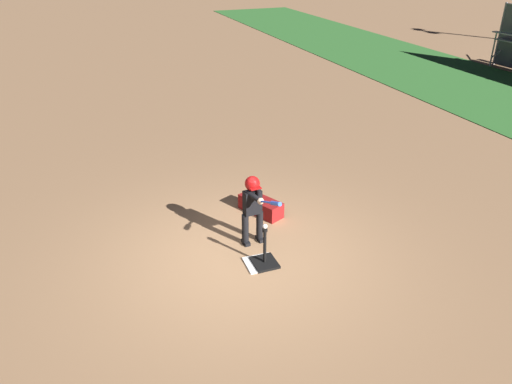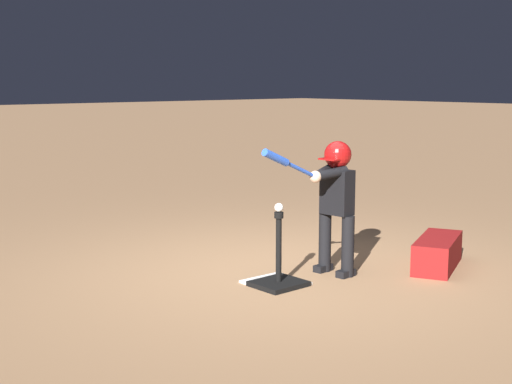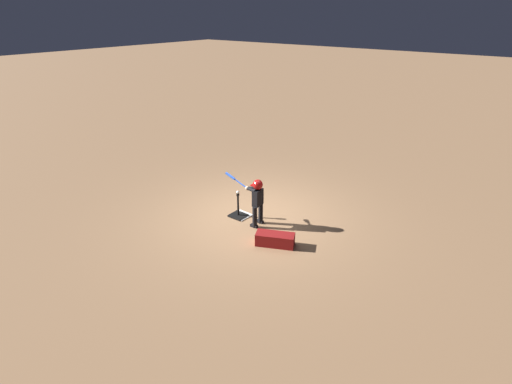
{
  "view_description": "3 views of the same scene",
  "coord_description": "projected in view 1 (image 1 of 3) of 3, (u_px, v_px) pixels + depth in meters",
  "views": [
    {
      "loc": [
        6.07,
        -2.1,
        4.43
      ],
      "look_at": [
        -0.42,
        0.4,
        0.87
      ],
      "focal_mm": 35.0,
      "sensor_mm": 36.0,
      "label": 1
    },
    {
      "loc": [
        4.19,
        4.46,
        1.69
      ],
      "look_at": [
        0.3,
        0.01,
        0.76
      ],
      "focal_mm": 50.0,
      "sensor_mm": 36.0,
      "label": 2
    },
    {
      "loc": [
        -5.46,
        6.95,
        4.72
      ],
      "look_at": [
        -0.07,
        -0.0,
        0.67
      ],
      "focal_mm": 28.0,
      "sensor_mm": 36.0,
      "label": 3
    }
  ],
  "objects": [
    {
      "name": "equipment_bag",
      "position": [
        261.0,
        206.0,
        8.93
      ],
      "size": [
        0.9,
        0.65,
        0.28
      ],
      "primitive_type": "cube",
      "rotation": [
        0.0,
        0.0,
        0.44
      ],
      "color": "maroon",
      "rests_on": "ground_plane"
    },
    {
      "name": "batting_tee",
      "position": [
        265.0,
        259.0,
        7.54
      ],
      "size": [
        0.4,
        0.36,
        0.63
      ],
      "color": "black",
      "rests_on": "ground_plane"
    },
    {
      "name": "home_plate",
      "position": [
        260.0,
        263.0,
        7.58
      ],
      "size": [
        0.46,
        0.46,
        0.02
      ],
      "primitive_type": "cube",
      "rotation": [
        0.0,
        0.0,
        -0.03
      ],
      "color": "white",
      "rests_on": "ground_plane"
    },
    {
      "name": "ground_plane",
      "position": [
        242.0,
        258.0,
        7.73
      ],
      "size": [
        90.0,
        90.0,
        0.0
      ],
      "primitive_type": "plane",
      "color": "#99704C"
    },
    {
      "name": "baseball",
      "position": [
        265.0,
        226.0,
        7.28
      ],
      "size": [
        0.07,
        0.07,
        0.07
      ],
      "primitive_type": "sphere",
      "color": "white",
      "rests_on": "batting_tee"
    },
    {
      "name": "batter_child",
      "position": [
        253.0,
        202.0,
        7.77
      ],
      "size": [
        1.04,
        0.37,
        1.18
      ],
      "color": "black",
      "rests_on": "ground_plane"
    }
  ]
}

